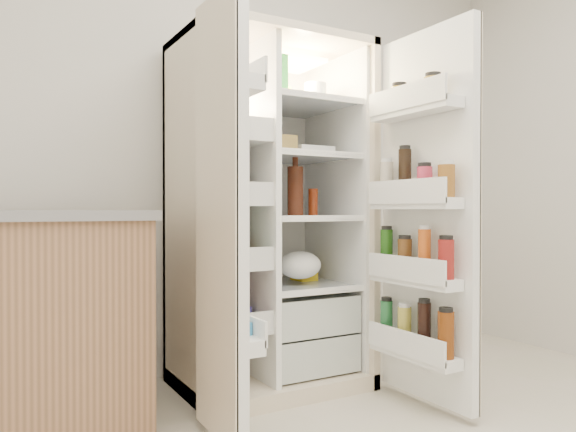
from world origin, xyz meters
TOP-DOWN VIEW (x-y plane):
  - wall_back at (0.00, 2.00)m, footprint 4.00×0.02m
  - refrigerator at (0.07, 1.65)m, footprint 0.92×0.70m
  - freezer_door at (-0.45, 1.05)m, footprint 0.15×0.40m
  - fridge_door at (0.53, 0.96)m, footprint 0.17×0.58m

SIDE VIEW (x-z plane):
  - refrigerator at x=0.07m, z-range -0.16..1.64m
  - fridge_door at x=0.53m, z-range 0.01..1.73m
  - freezer_door at x=-0.45m, z-range 0.03..1.75m
  - wall_back at x=0.00m, z-range 0.00..2.70m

